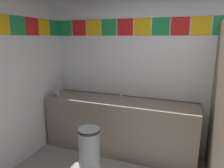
% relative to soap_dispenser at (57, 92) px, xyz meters
% --- Properties ---
extents(wall_back, '(4.41, 0.09, 2.61)m').
position_rel_soap_dispenser_xyz_m(wall_back, '(2.01, 0.49, 0.37)').
color(wall_back, silver).
rests_on(wall_back, ground_plane).
extents(vanity_counter, '(2.39, 0.57, 0.87)m').
position_rel_soap_dispenser_xyz_m(vanity_counter, '(1.05, 0.17, -0.51)').
color(vanity_counter, gray).
rests_on(vanity_counter, ground_plane).
extents(faucet_center, '(0.04, 0.10, 0.14)m').
position_rel_soap_dispenser_xyz_m(faucet_center, '(1.05, 0.25, -0.03)').
color(faucet_center, silver).
rests_on(faucet_center, vanity_counter).
extents(soap_dispenser, '(0.09, 0.09, 0.16)m').
position_rel_soap_dispenser_xyz_m(soap_dispenser, '(0.00, 0.00, 0.00)').
color(soap_dispenser, gray).
rests_on(soap_dispenser, vanity_counter).
extents(trash_bin, '(0.29, 0.29, 0.65)m').
position_rel_soap_dispenser_xyz_m(trash_bin, '(0.87, -0.53, -0.62)').
color(trash_bin, '#999EA3').
rests_on(trash_bin, ground_plane).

